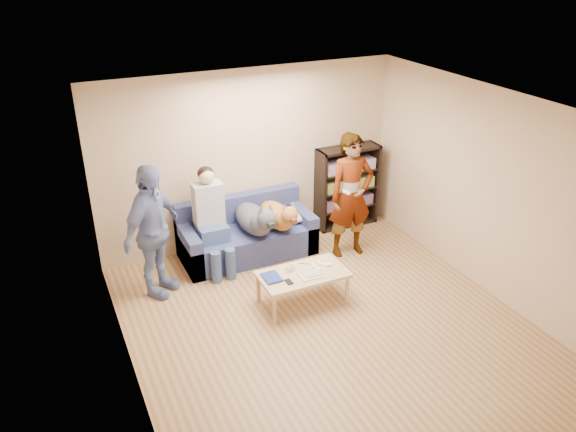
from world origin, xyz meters
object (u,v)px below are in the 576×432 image
person_standing_right (351,196)px  sofa (246,236)px  dog_gray (256,219)px  dog_tan (279,216)px  notebook_blue (272,277)px  coffee_table (303,276)px  person_standing_left (152,232)px  person_seated (211,216)px  camera_silver (290,269)px  bookshelf (347,185)px

person_standing_right → sofa: (-1.37, 0.60, -0.62)m
dog_gray → dog_tan: 0.35m
notebook_blue → coffee_table: notebook_blue is taller
person_standing_left → dog_gray: person_standing_left is taller
person_standing_left → person_seated: size_ratio=1.20×
person_standing_left → dog_gray: size_ratio=1.40×
camera_silver → dog_tan: bearing=72.7°
camera_silver → sofa: (-0.07, 1.33, -0.16)m
notebook_blue → dog_tan: size_ratio=0.23×
person_standing_left → notebook_blue: size_ratio=6.75×
person_standing_left → dog_tan: bearing=-34.3°
person_standing_right → notebook_blue: 1.83m
person_standing_right → notebook_blue: (-1.57, -0.80, -0.47)m
person_standing_right → dog_tan: bearing=162.0°
person_seated → dog_gray: person_seated is taller
bookshelf → person_seated: bearing=-171.2°
sofa → bookshelf: bookshelf is taller
person_seated → dog_tan: bearing=-5.6°
dog_gray → camera_silver: bearing=-89.5°
notebook_blue → person_seated: (-0.34, 1.27, 0.34)m
dog_gray → person_seated: bearing=170.9°
notebook_blue → dog_tan: dog_tan is taller
dog_gray → person_standing_left: bearing=-171.0°
person_standing_left → person_seated: 0.93m
person_standing_left → dog_tan: (1.82, 0.24, -0.26)m
sofa → dog_gray: (0.07, -0.22, 0.36)m
dog_gray → bookshelf: 1.79m
notebook_blue → sofa: sofa is taller
person_standing_right → dog_gray: bearing=167.7°
person_seated → person_standing_left: bearing=-159.1°
person_standing_right → bookshelf: (0.43, 0.83, -0.23)m
person_standing_right → person_standing_left: (-2.77, 0.14, -0.03)m
notebook_blue → person_seated: size_ratio=0.18×
person_seated → coffee_table: person_seated is taller
coffee_table → person_seated: bearing=119.1°
person_standing_right → coffee_table: person_standing_right is taller
notebook_blue → dog_tan: 1.35m
dog_gray → coffee_table: (0.13, -1.23, -0.27)m
notebook_blue → coffee_table: 0.41m
sofa → coffee_table: (0.19, -1.45, 0.09)m
person_standing_left → dog_gray: bearing=-32.7°
sofa → dog_gray: 0.43m
camera_silver → dog_tan: 1.17m
person_standing_right → person_seated: person_standing_right is taller
person_standing_left → sofa: bearing=-23.7°
dog_tan → bookshelf: (1.38, 0.45, 0.06)m
person_standing_right → person_standing_left: size_ratio=1.03×
dog_gray → dog_tan: bearing=0.6°
person_standing_right → bookshelf: 0.97m
person_standing_left → dog_tan: person_standing_left is taller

